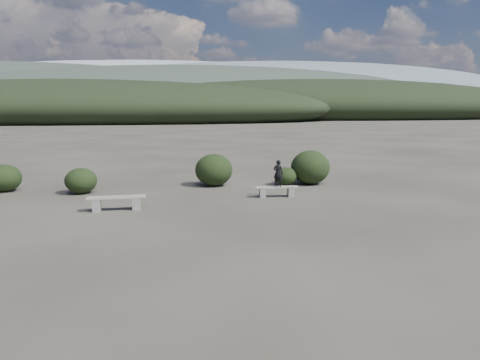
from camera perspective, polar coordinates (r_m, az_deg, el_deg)
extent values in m
plane|color=#322E27|center=(11.62, 3.43, -8.06)|extent=(1200.00, 1200.00, 0.00)
cube|color=slate|center=(15.93, -17.08, -2.95)|extent=(0.30, 0.39, 0.42)
cube|color=slate|center=(15.88, -12.53, -2.81)|extent=(0.30, 0.39, 0.42)
cube|color=gray|center=(15.85, -14.84, -2.04)|extent=(1.93, 0.59, 0.05)
cube|color=slate|center=(17.57, 2.75, -1.56)|extent=(0.23, 0.32, 0.36)
cube|color=slate|center=(17.77, 6.21, -1.48)|extent=(0.23, 0.32, 0.36)
cube|color=gray|center=(17.63, 4.50, -0.87)|extent=(1.63, 0.34, 0.05)
imported|color=black|center=(17.55, 4.68, 0.83)|extent=(0.43, 0.37, 1.01)
ellipsoid|color=black|center=(19.33, -18.82, -0.09)|extent=(1.23, 1.23, 1.01)
ellipsoid|color=black|center=(20.06, -3.21, 1.24)|extent=(1.61, 1.61, 1.38)
ellipsoid|color=black|center=(20.29, 5.60, 0.46)|extent=(0.99, 0.99, 0.79)
ellipsoid|color=black|center=(20.70, 8.56, 1.54)|extent=(1.70, 1.70, 1.48)
ellipsoid|color=black|center=(20.95, -26.77, 0.21)|extent=(1.29, 1.29, 1.09)
ellipsoid|color=black|center=(103.53, -19.75, 8.17)|extent=(110.00, 40.00, 12.00)
ellipsoid|color=black|center=(126.46, 10.43, 8.82)|extent=(120.00, 44.00, 14.00)
ellipsoid|color=#2E382E|center=(170.95, -6.12, 9.71)|extent=(190.00, 64.00, 24.00)
ellipsoid|color=slate|center=(319.22, 6.44, 10.20)|extent=(340.00, 110.00, 44.00)
ellipsoid|color=#949DA7|center=(411.99, -10.76, 10.22)|extent=(460.00, 140.00, 56.00)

